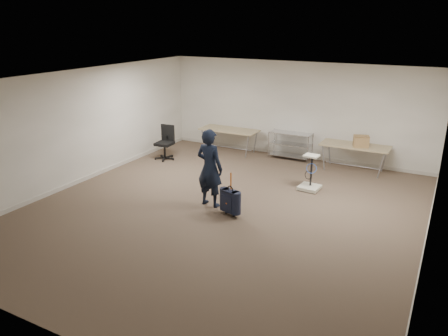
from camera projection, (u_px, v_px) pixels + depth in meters
The scene contains 10 objects.
ground at pixel (223, 210), 9.45m from camera, with size 9.00×9.00×0.00m, color #493B2C.
room_shell at pixel (250, 187), 10.59m from camera, with size 8.00×9.00×9.00m.
folding_table_left at pixel (229, 131), 13.38m from camera, with size 1.80×0.75×0.73m.
folding_table_right at pixel (355, 147), 11.69m from camera, with size 1.80×0.75×0.73m.
wire_shelf at pixel (290, 144), 12.82m from camera, with size 1.22×0.47×0.80m.
person at pixel (210, 168), 9.44m from camera, with size 0.63×0.41×1.73m, color black.
suitcase at pixel (230, 201), 9.09m from camera, with size 0.39×0.29×0.95m.
office_chair at pixel (165, 149), 12.85m from camera, with size 0.60×0.60×0.99m.
equipment_cart at pixel (310, 181), 10.51m from camera, with size 0.51×0.51×0.88m.
cardboard_box at pixel (361, 141), 11.49m from camera, with size 0.39×0.29×0.29m, color #A3744C.
Camera 1 is at (4.09, -7.63, 3.91)m, focal length 35.00 mm.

